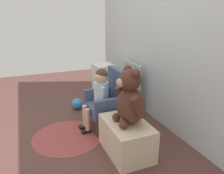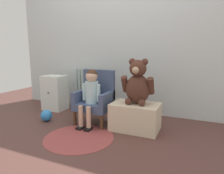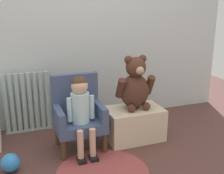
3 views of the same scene
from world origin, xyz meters
name	(u,v)px [view 1 (image 1 of 3)]	position (x,y,z in m)	size (l,w,h in m)	color
ground_plane	(77,139)	(0.00, 0.00, 0.00)	(6.00, 6.00, 0.00)	#53322C
back_wall	(168,24)	(0.00, 1.09, 1.20)	(3.80, 0.05, 2.40)	silver
radiator	(132,85)	(-0.57, 0.96, 0.32)	(0.50, 0.05, 0.65)	#A3B8B1
small_dresser	(104,82)	(-1.04, 0.70, 0.28)	(0.35, 0.31, 0.56)	silver
child_armchair	(109,100)	(-0.14, 0.44, 0.33)	(0.45, 0.38, 0.70)	#415072
child_figure	(99,91)	(-0.14, 0.32, 0.47)	(0.25, 0.35, 0.72)	silver
low_bench	(126,137)	(0.42, 0.40, 0.16)	(0.57, 0.37, 0.33)	beige
large_teddy_bear	(130,99)	(0.44, 0.42, 0.56)	(0.39, 0.27, 0.54)	#4C2A1F
floor_rug	(68,137)	(-0.08, -0.08, 0.00)	(0.77, 0.77, 0.01)	#923E3D
toy_ball	(77,104)	(-0.78, 0.20, 0.08)	(0.16, 0.16, 0.16)	#2F84D2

